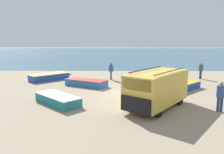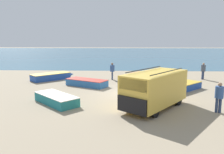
{
  "view_description": "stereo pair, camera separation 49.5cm",
  "coord_description": "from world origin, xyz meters",
  "px_view_note": "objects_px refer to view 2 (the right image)",
  "views": [
    {
      "loc": [
        -1.17,
        -16.05,
        3.96
      ],
      "look_at": [
        -1.35,
        1.34,
        1.0
      ],
      "focal_mm": 35.0,
      "sensor_mm": 36.0,
      "label": 1
    },
    {
      "loc": [
        -0.67,
        -16.04,
        3.96
      ],
      "look_at": [
        -1.35,
        1.34,
        1.0
      ],
      "focal_mm": 35.0,
      "sensor_mm": 36.0,
      "label": 2
    }
  ],
  "objects_px": {
    "fishing_rowboat_0": "(85,82)",
    "parked_van": "(155,88)",
    "fishing_rowboat_3": "(55,99)",
    "fisherman_1": "(203,70)",
    "fishing_rowboat_4": "(52,76)",
    "fishing_rowboat_2": "(151,77)",
    "fisherman_2": "(112,70)",
    "fisherman_0": "(219,95)",
    "fishing_rowboat_1": "(181,87)"
  },
  "relations": [
    {
      "from": "parked_van",
      "to": "fisherman_1",
      "type": "bearing_deg",
      "value": -175.0
    },
    {
      "from": "fishing_rowboat_0",
      "to": "fishing_rowboat_4",
      "type": "distance_m",
      "value": 4.8
    },
    {
      "from": "fishing_rowboat_1",
      "to": "fisherman_0",
      "type": "distance_m",
      "value": 5.38
    },
    {
      "from": "fisherman_2",
      "to": "fishing_rowboat_0",
      "type": "bearing_deg",
      "value": -128.15
    },
    {
      "from": "parked_van",
      "to": "fishing_rowboat_2",
      "type": "height_order",
      "value": "parked_van"
    },
    {
      "from": "parked_van",
      "to": "fishing_rowboat_4",
      "type": "relative_size",
      "value": 1.21
    },
    {
      "from": "fishing_rowboat_2",
      "to": "fishing_rowboat_3",
      "type": "xyz_separation_m",
      "value": [
        -7.13,
        -8.21,
        -0.02
      ]
    },
    {
      "from": "fishing_rowboat_0",
      "to": "parked_van",
      "type": "bearing_deg",
      "value": 157.88
    },
    {
      "from": "fishing_rowboat_4",
      "to": "fisherman_2",
      "type": "relative_size",
      "value": 2.34
    },
    {
      "from": "fishing_rowboat_1",
      "to": "fishing_rowboat_3",
      "type": "bearing_deg",
      "value": -20.53
    },
    {
      "from": "parked_van",
      "to": "fishing_rowboat_2",
      "type": "bearing_deg",
      "value": -148.07
    },
    {
      "from": "parked_van",
      "to": "fishing_rowboat_0",
      "type": "distance_m",
      "value": 7.98
    },
    {
      "from": "fishing_rowboat_2",
      "to": "fisherman_0",
      "type": "bearing_deg",
      "value": -35.62
    },
    {
      "from": "fishing_rowboat_3",
      "to": "fisherman_1",
      "type": "distance_m",
      "value": 15.39
    },
    {
      "from": "fishing_rowboat_1",
      "to": "fishing_rowboat_2",
      "type": "height_order",
      "value": "fishing_rowboat_2"
    },
    {
      "from": "fishing_rowboat_4",
      "to": "fishing_rowboat_2",
      "type": "bearing_deg",
      "value": -43.59
    },
    {
      "from": "fishing_rowboat_2",
      "to": "fishing_rowboat_3",
      "type": "distance_m",
      "value": 10.87
    },
    {
      "from": "fishing_rowboat_2",
      "to": "fishing_rowboat_4",
      "type": "relative_size",
      "value": 1.03
    },
    {
      "from": "fishing_rowboat_4",
      "to": "fisherman_0",
      "type": "distance_m",
      "value": 15.67
    },
    {
      "from": "fishing_rowboat_0",
      "to": "fishing_rowboat_3",
      "type": "relative_size",
      "value": 1.22
    },
    {
      "from": "fishing_rowboat_0",
      "to": "fishing_rowboat_3",
      "type": "distance_m",
      "value": 5.46
    },
    {
      "from": "parked_van",
      "to": "fishing_rowboat_1",
      "type": "xyz_separation_m",
      "value": [
        2.82,
        4.59,
        -0.9
      ]
    },
    {
      "from": "fishing_rowboat_0",
      "to": "fisherman_2",
      "type": "relative_size",
      "value": 2.55
    },
    {
      "from": "fisherman_0",
      "to": "fisherman_1",
      "type": "xyz_separation_m",
      "value": [
        2.97,
        10.42,
        -0.01
      ]
    },
    {
      "from": "parked_van",
      "to": "fishing_rowboat_3",
      "type": "height_order",
      "value": "parked_van"
    },
    {
      "from": "parked_van",
      "to": "fishing_rowboat_4",
      "type": "xyz_separation_m",
      "value": [
        -8.92,
        8.98,
        -0.85
      ]
    },
    {
      "from": "fishing_rowboat_0",
      "to": "fisherman_1",
      "type": "height_order",
      "value": "fisherman_1"
    },
    {
      "from": "fisherman_2",
      "to": "fishing_rowboat_4",
      "type": "bearing_deg",
      "value": 179.69
    },
    {
      "from": "fishing_rowboat_3",
      "to": "fishing_rowboat_4",
      "type": "bearing_deg",
      "value": -27.35
    },
    {
      "from": "fishing_rowboat_0",
      "to": "fishing_rowboat_2",
      "type": "xyz_separation_m",
      "value": [
        6.06,
        2.85,
        0.02
      ]
    },
    {
      "from": "fisherman_0",
      "to": "fisherman_2",
      "type": "height_order",
      "value": "fisherman_2"
    },
    {
      "from": "fishing_rowboat_2",
      "to": "fishing_rowboat_1",
      "type": "bearing_deg",
      "value": -26.63
    },
    {
      "from": "fishing_rowboat_2",
      "to": "parked_van",
      "type": "bearing_deg",
      "value": -55.82
    },
    {
      "from": "fishing_rowboat_3",
      "to": "fishing_rowboat_0",
      "type": "bearing_deg",
      "value": -57.2
    },
    {
      "from": "fishing_rowboat_2",
      "to": "fisherman_0",
      "type": "xyz_separation_m",
      "value": [
        2.4,
        -9.66,
        0.7
      ]
    },
    {
      "from": "fishing_rowboat_1",
      "to": "fishing_rowboat_2",
      "type": "bearing_deg",
      "value": -110.84
    },
    {
      "from": "fishing_rowboat_1",
      "to": "fisherman_2",
      "type": "bearing_deg",
      "value": -82.95
    },
    {
      "from": "fishing_rowboat_4",
      "to": "fisherman_2",
      "type": "distance_m",
      "value": 6.12
    },
    {
      "from": "parked_van",
      "to": "fisherman_1",
      "type": "height_order",
      "value": "parked_van"
    },
    {
      "from": "fishing_rowboat_4",
      "to": "fisherman_0",
      "type": "xyz_separation_m",
      "value": [
        12.3,
        -9.7,
        0.69
      ]
    },
    {
      "from": "parked_van",
      "to": "fisherman_0",
      "type": "bearing_deg",
      "value": 116.19
    },
    {
      "from": "fishing_rowboat_0",
      "to": "fishing_rowboat_4",
      "type": "bearing_deg",
      "value": -8.96
    },
    {
      "from": "fishing_rowboat_0",
      "to": "fisherman_0",
      "type": "distance_m",
      "value": 10.88
    },
    {
      "from": "fishing_rowboat_4",
      "to": "parked_van",
      "type": "bearing_deg",
      "value": -88.58
    },
    {
      "from": "fishing_rowboat_0",
      "to": "fishing_rowboat_2",
      "type": "relative_size",
      "value": 1.06
    },
    {
      "from": "fisherman_0",
      "to": "parked_van",
      "type": "bearing_deg",
      "value": 92.77
    },
    {
      "from": "fishing_rowboat_3",
      "to": "fisherman_2",
      "type": "xyz_separation_m",
      "value": [
        3.31,
        8.47,
        0.73
      ]
    },
    {
      "from": "fishing_rowboat_3",
      "to": "fishing_rowboat_1",
      "type": "bearing_deg",
      "value": -112.69
    },
    {
      "from": "fishing_rowboat_3",
      "to": "fishing_rowboat_4",
      "type": "height_order",
      "value": "fishing_rowboat_4"
    },
    {
      "from": "parked_van",
      "to": "fishing_rowboat_3",
      "type": "bearing_deg",
      "value": -58.62
    }
  ]
}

